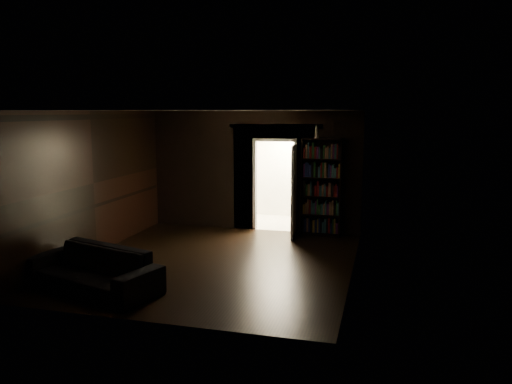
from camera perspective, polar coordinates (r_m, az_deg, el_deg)
ground at (r=9.42m, az=-4.60°, el=-8.02°), size 5.50×5.50×0.00m
room_walls at (r=10.08m, az=-2.76°, el=2.91°), size 5.02×5.61×2.84m
kitchen_alcove at (r=12.70m, az=3.25°, el=2.07°), size 2.20×1.80×2.60m
sofa at (r=8.30m, az=-18.22°, el=-7.70°), size 2.46×1.59×0.87m
bookshelf at (r=11.29m, az=7.45°, el=0.54°), size 0.95×0.51×2.20m
refrigerator at (r=12.81m, az=6.01°, el=0.35°), size 0.94×0.90×1.65m
door at (r=11.11m, az=4.27°, el=0.07°), size 0.15×0.85×2.05m
figurine at (r=11.11m, az=6.92°, el=6.84°), size 0.12×0.12×0.28m
bottles at (r=12.69m, az=5.78°, el=4.59°), size 0.60×0.24×0.25m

